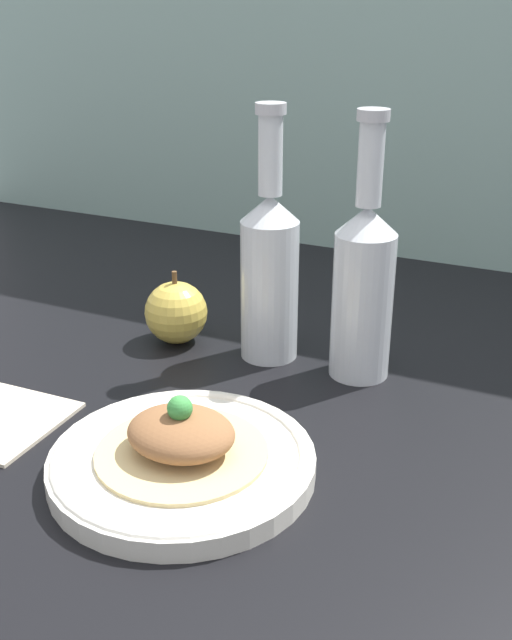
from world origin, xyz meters
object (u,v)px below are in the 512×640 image
cider_bottle_left (270,269)px  cider_bottle_right (363,283)px  plated_food (181,437)px  plate (182,461)px  apple (176,312)px

cider_bottle_left → cider_bottle_right: size_ratio=1.00×
cider_bottle_right → cider_bottle_left: bearing=180.0°
cider_bottle_right → plated_food: bearing=-107.5°
plated_food → cider_bottle_left: (-3.17, 25.93, 7.27)cm
cider_bottle_left → cider_bottle_right: bearing=0.0°
plate → cider_bottle_left: cider_bottle_left is taller
plate → plated_food: size_ratio=1.55×
plate → cider_bottle_right: bearing=72.5°
plate → cider_bottle_right: (8.20, 25.93, 9.82)cm
plate → apple: apple is taller
cider_bottle_right → apple: size_ratio=3.19×
plated_food → apple: apple is taller
plated_food → cider_bottle_right: (8.20, 25.93, 7.27)cm
cider_bottle_right → apple: (-23.50, -1.40, -7.17)cm
plated_food → cider_bottle_left: bearing=97.0°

